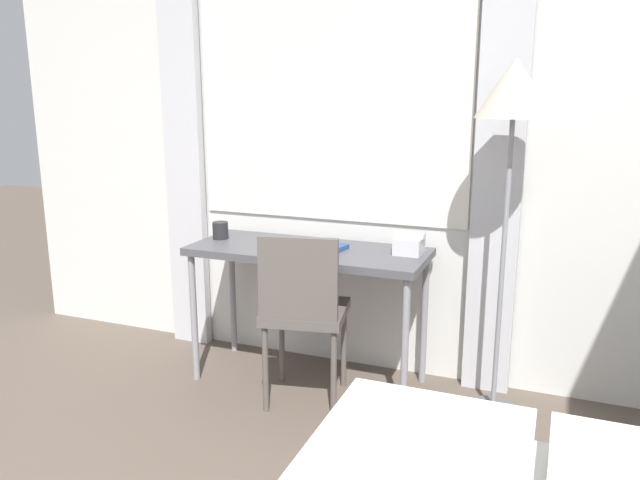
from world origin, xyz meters
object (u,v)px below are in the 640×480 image
at_px(desk, 308,260).
at_px(telephone, 409,244).
at_px(standing_lamp, 513,111).
at_px(mug, 220,230).
at_px(desk_chair, 303,305).
at_px(book, 323,247).

height_order(desk, telephone, telephone).
bearing_deg(standing_lamp, telephone, 170.43).
xyz_separation_m(desk, mug, (-0.54, 0.02, 0.12)).
height_order(desk, mug, mug).
bearing_deg(mug, desk_chair, -24.03).
xyz_separation_m(desk_chair, telephone, (0.44, 0.34, 0.27)).
distance_m(desk_chair, mug, 0.73).
relative_size(desk, desk_chair, 1.39).
distance_m(desk, telephone, 0.54).
distance_m(desk, mug, 0.55).
bearing_deg(book, desk_chair, -92.31).
relative_size(standing_lamp, telephone, 10.95).
xyz_separation_m(desk, book, (0.09, -0.01, 0.08)).
relative_size(desk, book, 5.38).
bearing_deg(mug, desk, -2.04).
distance_m(desk, book, 0.12).
bearing_deg(book, desk, 173.56).
bearing_deg(telephone, book, -168.00).
relative_size(standing_lamp, mug, 17.92).
relative_size(book, mug, 2.45).
relative_size(desk, standing_lamp, 0.73).
height_order(book, mug, mug).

